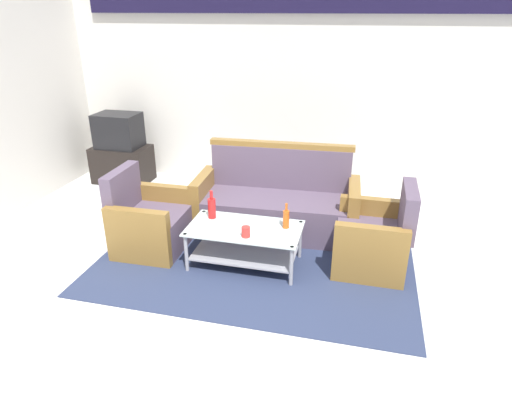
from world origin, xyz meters
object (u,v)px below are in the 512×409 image
(bottle_orange, at_px, (286,219))
(bottle_red, at_px, (212,208))
(television, at_px, (119,130))
(cup, at_px, (246,232))
(couch, at_px, (277,205))
(tv_stand, at_px, (123,164))
(armchair_left, at_px, (150,223))
(coffee_table, at_px, (245,240))
(armchair_right, at_px, (374,240))

(bottle_orange, xyz_separation_m, bottle_red, (-0.76, 0.04, 0.01))
(television, bearing_deg, cup, 140.19)
(couch, xyz_separation_m, tv_stand, (-2.50, 1.02, -0.06))
(couch, xyz_separation_m, armchair_left, (-1.21, -0.73, -0.03))
(bottle_orange, bearing_deg, armchair_left, -179.94)
(coffee_table, bearing_deg, tv_stand, 141.96)
(tv_stand, distance_m, television, 0.50)
(cup, distance_m, television, 3.16)
(couch, distance_m, coffee_table, 0.84)
(coffee_table, distance_m, bottle_red, 0.47)
(armchair_left, bearing_deg, cup, 75.71)
(armchair_left, relative_size, coffee_table, 0.77)
(coffee_table, distance_m, bottle_orange, 0.46)
(armchair_right, height_order, bottle_red, armchair_right)
(cup, height_order, tv_stand, tv_stand)
(armchair_right, relative_size, cup, 8.50)
(armchair_right, distance_m, bottle_red, 1.63)
(bottle_orange, relative_size, cup, 2.55)
(couch, height_order, coffee_table, couch)
(armchair_right, distance_m, tv_stand, 3.91)
(couch, relative_size, cup, 18.32)
(armchair_left, distance_m, armchair_right, 2.29)
(coffee_table, relative_size, bottle_orange, 4.32)
(bottle_orange, bearing_deg, tv_stand, 147.53)
(cup, xyz_separation_m, television, (-2.41, 2.02, 0.30))
(armchair_right, bearing_deg, television, 66.62)
(couch, height_order, television, television)
(armchair_left, xyz_separation_m, cup, (1.12, -0.27, 0.17))
(armchair_left, height_order, bottle_orange, armchair_left)
(bottle_red, xyz_separation_m, cup, (0.44, -0.31, -0.06))
(armchair_right, distance_m, cup, 1.26)
(coffee_table, bearing_deg, armchair_left, 174.83)
(coffee_table, xyz_separation_m, cup, (0.06, -0.17, 0.19))
(bottle_red, bearing_deg, tv_stand, 139.26)
(tv_stand, bearing_deg, television, 89.92)
(bottle_orange, height_order, cup, bottle_orange)
(coffee_table, bearing_deg, bottle_red, 159.86)
(bottle_orange, relative_size, television, 0.42)
(armchair_left, xyz_separation_m, armchair_right, (2.29, 0.18, 0.00))
(armchair_left, bearing_deg, armchair_right, 93.70)
(armchair_right, relative_size, tv_stand, 1.06)
(bottle_orange, relative_size, tv_stand, 0.32)
(cup, height_order, television, television)
(armchair_right, relative_size, bottle_red, 2.90)
(armchair_left, relative_size, television, 1.42)
(armchair_left, relative_size, armchair_right, 1.00)
(television, bearing_deg, armchair_left, 126.60)
(coffee_table, xyz_separation_m, bottle_red, (-0.38, 0.14, 0.25))
(armchair_right, xyz_separation_m, bottle_orange, (-0.84, -0.18, 0.22))
(bottle_red, bearing_deg, armchair_left, -176.47)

